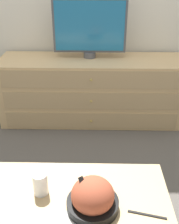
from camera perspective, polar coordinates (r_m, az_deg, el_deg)
ground_plane at (r=3.07m, az=-1.04°, el=1.41°), size 12.00×12.00×0.00m
dresser at (r=2.69m, az=0.42°, el=4.50°), size 1.69×0.50×0.60m
tv at (r=2.57m, az=0.03°, el=16.87°), size 0.65×0.11×0.52m
coffee_table at (r=1.40m, az=-4.06°, el=-19.73°), size 0.95×0.60×0.41m
takeout_bowl at (r=1.30m, az=0.65°, el=-17.05°), size 0.23×0.23×0.16m
drink_cup at (r=1.39m, az=-9.92°, el=-14.36°), size 0.07×0.07×0.11m
knife at (r=1.34m, az=11.63°, el=-19.77°), size 0.17×0.05×0.01m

